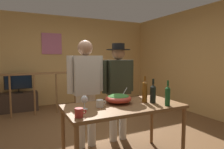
{
  "coord_description": "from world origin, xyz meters",
  "views": [
    {
      "loc": [
        -1.22,
        -3.0,
        1.41
      ],
      "look_at": [
        -0.04,
        -0.56,
        1.16
      ],
      "focal_mm": 30.55,
      "sensor_mm": 36.0,
      "label": 1
    }
  ],
  "objects_px": {
    "wine_bottle_green": "(168,95)",
    "person_standing_left": "(86,85)",
    "flat_screen_tv": "(18,82)",
    "person_standing_right": "(118,84)",
    "stair_railing": "(42,88)",
    "serving_table": "(124,111)",
    "mug_white": "(100,103)",
    "tv_console": "(19,102)",
    "wine_glass": "(84,100)",
    "wine_bottle_dark": "(153,93)",
    "wine_bottle_amber": "(145,91)",
    "mug_red": "(79,113)",
    "framed_picture": "(52,44)",
    "salad_bowl": "(118,98)"
  },
  "relations": [
    {
      "from": "wine_glass",
      "to": "person_standing_left",
      "type": "xyz_separation_m",
      "value": [
        0.23,
        0.66,
        0.07
      ]
    },
    {
      "from": "person_standing_right",
      "to": "stair_railing",
      "type": "bearing_deg",
      "value": -63.28
    },
    {
      "from": "stair_railing",
      "to": "person_standing_right",
      "type": "xyz_separation_m",
      "value": [
        0.99,
        -2.07,
        0.3
      ]
    },
    {
      "from": "serving_table",
      "to": "wine_glass",
      "type": "height_order",
      "value": "wine_glass"
    },
    {
      "from": "stair_railing",
      "to": "framed_picture",
      "type": "bearing_deg",
      "value": 66.52
    },
    {
      "from": "stair_railing",
      "to": "wine_bottle_dark",
      "type": "relative_size",
      "value": 8.24
    },
    {
      "from": "flat_screen_tv",
      "to": "mug_red",
      "type": "xyz_separation_m",
      "value": [
        0.58,
        -3.55,
        0.07
      ]
    },
    {
      "from": "framed_picture",
      "to": "wine_bottle_green",
      "type": "height_order",
      "value": "framed_picture"
    },
    {
      "from": "flat_screen_tv",
      "to": "wine_bottle_green",
      "type": "height_order",
      "value": "wine_bottle_green"
    },
    {
      "from": "person_standing_right",
      "to": "mug_red",
      "type": "bearing_deg",
      "value": 45.92
    },
    {
      "from": "wine_bottle_dark",
      "to": "person_standing_right",
      "type": "bearing_deg",
      "value": 99.67
    },
    {
      "from": "person_standing_left",
      "to": "flat_screen_tv",
      "type": "bearing_deg",
      "value": -71.16
    },
    {
      "from": "wine_bottle_amber",
      "to": "person_standing_left",
      "type": "relative_size",
      "value": 0.22
    },
    {
      "from": "stair_railing",
      "to": "salad_bowl",
      "type": "height_order",
      "value": "stair_railing"
    },
    {
      "from": "tv_console",
      "to": "person_standing_right",
      "type": "height_order",
      "value": "person_standing_right"
    },
    {
      "from": "tv_console",
      "to": "mug_white",
      "type": "relative_size",
      "value": 7.28
    },
    {
      "from": "mug_red",
      "to": "wine_bottle_dark",
      "type": "bearing_deg",
      "value": 9.11
    },
    {
      "from": "mug_white",
      "to": "person_standing_left",
      "type": "xyz_separation_m",
      "value": [
        0.03,
        0.66,
        0.14
      ]
    },
    {
      "from": "wine_glass",
      "to": "wine_bottle_dark",
      "type": "distance_m",
      "value": 0.93
    },
    {
      "from": "framed_picture",
      "to": "flat_screen_tv",
      "type": "xyz_separation_m",
      "value": [
        -0.9,
        -0.32,
        -1.01
      ]
    },
    {
      "from": "wine_glass",
      "to": "mug_red",
      "type": "relative_size",
      "value": 1.33
    },
    {
      "from": "framed_picture",
      "to": "mug_white",
      "type": "bearing_deg",
      "value": -89.72
    },
    {
      "from": "tv_console",
      "to": "wine_bottle_amber",
      "type": "relative_size",
      "value": 2.52
    },
    {
      "from": "flat_screen_tv",
      "to": "person_standing_right",
      "type": "bearing_deg",
      "value": -59.96
    },
    {
      "from": "wine_bottle_amber",
      "to": "mug_red",
      "type": "height_order",
      "value": "wine_bottle_amber"
    },
    {
      "from": "serving_table",
      "to": "mug_white",
      "type": "relative_size",
      "value": 12.16
    },
    {
      "from": "serving_table",
      "to": "wine_bottle_dark",
      "type": "xyz_separation_m",
      "value": [
        0.41,
        -0.07,
        0.21
      ]
    },
    {
      "from": "framed_picture",
      "to": "flat_screen_tv",
      "type": "height_order",
      "value": "framed_picture"
    },
    {
      "from": "serving_table",
      "to": "salad_bowl",
      "type": "xyz_separation_m",
      "value": [
        -0.01,
        0.12,
        0.14
      ]
    },
    {
      "from": "person_standing_right",
      "to": "flat_screen_tv",
      "type": "bearing_deg",
      "value": -58.82
    },
    {
      "from": "tv_console",
      "to": "salad_bowl",
      "type": "height_order",
      "value": "salad_bowl"
    },
    {
      "from": "mug_white",
      "to": "person_standing_left",
      "type": "height_order",
      "value": "person_standing_left"
    },
    {
      "from": "tv_console",
      "to": "mug_white",
      "type": "xyz_separation_m",
      "value": [
        0.92,
        -3.31,
        0.6
      ]
    },
    {
      "from": "serving_table",
      "to": "wine_glass",
      "type": "relative_size",
      "value": 9.16
    },
    {
      "from": "person_standing_left",
      "to": "person_standing_right",
      "type": "bearing_deg",
      "value": 178.86
    },
    {
      "from": "salad_bowl",
      "to": "mug_red",
      "type": "height_order",
      "value": "salad_bowl"
    },
    {
      "from": "flat_screen_tv",
      "to": "wine_glass",
      "type": "distance_m",
      "value": 3.37
    },
    {
      "from": "wine_bottle_amber",
      "to": "wine_bottle_dark",
      "type": "bearing_deg",
      "value": -39.05
    },
    {
      "from": "mug_white",
      "to": "person_standing_left",
      "type": "relative_size",
      "value": 0.07
    },
    {
      "from": "serving_table",
      "to": "wine_bottle_dark",
      "type": "relative_size",
      "value": 4.66
    },
    {
      "from": "salad_bowl",
      "to": "person_standing_right",
      "type": "height_order",
      "value": "person_standing_right"
    },
    {
      "from": "tv_console",
      "to": "wine_bottle_amber",
      "type": "distance_m",
      "value": 3.76
    },
    {
      "from": "stair_railing",
      "to": "salad_bowl",
      "type": "xyz_separation_m",
      "value": [
        0.7,
        -2.64,
        0.2
      ]
    },
    {
      "from": "wine_bottle_dark",
      "to": "wine_bottle_amber",
      "type": "height_order",
      "value": "wine_bottle_amber"
    },
    {
      "from": "wine_bottle_dark",
      "to": "person_standing_right",
      "type": "xyz_separation_m",
      "value": [
        -0.13,
        0.76,
        0.04
      ]
    },
    {
      "from": "wine_bottle_green",
      "to": "salad_bowl",
      "type": "bearing_deg",
      "value": 141.07
    },
    {
      "from": "tv_console",
      "to": "flat_screen_tv",
      "type": "distance_m",
      "value": 0.53
    },
    {
      "from": "framed_picture",
      "to": "serving_table",
      "type": "xyz_separation_m",
      "value": [
        0.33,
        -3.63,
        -1.06
      ]
    },
    {
      "from": "serving_table",
      "to": "person_standing_left",
      "type": "bearing_deg",
      "value": 112.14
    },
    {
      "from": "wine_bottle_green",
      "to": "person_standing_left",
      "type": "xyz_separation_m",
      "value": [
        -0.76,
        0.97,
        0.06
      ]
    }
  ]
}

